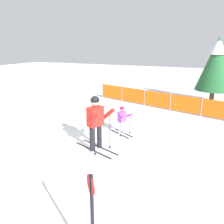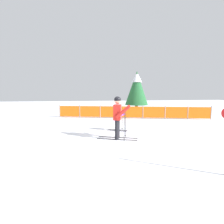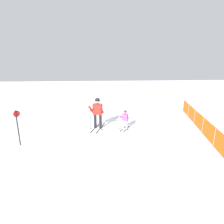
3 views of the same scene
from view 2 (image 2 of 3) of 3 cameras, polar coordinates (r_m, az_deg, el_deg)
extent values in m
plane|color=white|center=(7.01, 0.24, -9.22)|extent=(60.00, 60.00, 0.00)
cube|color=black|center=(7.39, 1.91, -8.32)|extent=(1.57, 0.56, 0.02)
cube|color=black|center=(7.09, 1.58, -8.96)|extent=(1.57, 0.56, 0.02)
cylinder|color=black|center=(7.30, 1.92, -5.30)|extent=(0.16, 0.16, 0.78)
cylinder|color=black|center=(7.00, 1.59, -5.82)|extent=(0.16, 0.16, 0.78)
cube|color=red|center=(7.03, 1.78, -0.05)|extent=(0.41, 0.54, 0.60)
cylinder|color=red|center=(7.30, 3.94, 0.51)|extent=(0.56, 0.29, 0.49)
cylinder|color=red|center=(6.70, 3.45, -0.04)|extent=(0.56, 0.29, 0.49)
sphere|color=#D8AD8C|center=(6.99, 1.79, 3.66)|extent=(0.26, 0.26, 0.26)
sphere|color=black|center=(6.99, 1.79, 4.03)|extent=(0.27, 0.27, 0.27)
cylinder|color=black|center=(7.39, 4.49, -3.62)|extent=(0.02, 0.02, 1.21)
cylinder|color=black|center=(7.51, 4.45, -7.71)|extent=(0.07, 0.07, 0.01)
cylinder|color=black|center=(6.76, 4.02, -4.58)|extent=(0.02, 0.02, 1.21)
cylinder|color=black|center=(6.89, 3.98, -9.02)|extent=(0.07, 0.07, 0.01)
cube|color=black|center=(8.81, 1.86, -5.86)|extent=(0.91, 0.51, 0.02)
cube|color=black|center=(8.63, 1.48, -6.12)|extent=(0.91, 0.51, 0.02)
cylinder|color=silver|center=(8.76, 1.87, -4.27)|extent=(0.10, 0.10, 0.48)
cylinder|color=silver|center=(8.58, 1.49, -4.50)|extent=(0.10, 0.10, 0.48)
cube|color=#B24CD8|center=(8.60, 1.69, -1.61)|extent=(0.29, 0.34, 0.37)
cylinder|color=#B24CD8|center=(8.72, 3.10, -1.14)|extent=(0.36, 0.24, 0.25)
cylinder|color=#B24CD8|center=(8.37, 2.40, -1.47)|extent=(0.36, 0.24, 0.25)
sphere|color=#D8AD8C|center=(8.57, 1.70, 0.24)|extent=(0.16, 0.16, 0.16)
sphere|color=red|center=(8.56, 1.70, 0.43)|extent=(0.17, 0.17, 0.17)
cylinder|color=black|center=(8.81, 3.32, -3.47)|extent=(0.02, 0.02, 0.74)
cylinder|color=black|center=(8.87, 3.30, -5.45)|extent=(0.07, 0.07, 0.01)
cylinder|color=black|center=(8.38, 2.46, -3.99)|extent=(0.02, 0.02, 0.74)
cylinder|color=black|center=(8.45, 2.45, -6.07)|extent=(0.07, 0.07, 0.01)
cylinder|color=gray|center=(13.66, -16.70, 0.29)|extent=(0.06, 0.06, 0.94)
cylinder|color=gray|center=(13.14, -10.48, 0.22)|extent=(0.06, 0.06, 0.94)
cylinder|color=gray|center=(12.79, -3.84, 0.14)|extent=(0.06, 0.06, 0.94)
cylinder|color=gray|center=(12.62, 3.07, 0.06)|extent=(0.06, 0.06, 0.94)
cylinder|color=gray|center=(12.64, 10.07, -0.03)|extent=(0.06, 0.06, 0.94)
cylinder|color=gray|center=(12.84, 16.95, -0.11)|extent=(0.06, 0.06, 0.94)
cylinder|color=gray|center=(13.22, 23.52, -0.19)|extent=(0.06, 0.06, 0.94)
cylinder|color=gray|center=(13.77, 29.65, -0.26)|extent=(0.06, 0.06, 0.94)
cube|color=orange|center=(13.38, -13.65, 0.25)|extent=(1.50, 0.43, 0.79)
cube|color=orange|center=(12.94, -7.21, 0.18)|extent=(1.50, 0.43, 0.79)
cube|color=orange|center=(12.68, -0.41, 0.10)|extent=(1.50, 0.43, 0.79)
cube|color=orange|center=(12.61, 6.57, 0.01)|extent=(1.50, 0.43, 0.79)
cube|color=orange|center=(12.72, 13.54, -0.07)|extent=(1.50, 0.43, 0.79)
cube|color=orange|center=(13.01, 20.28, -0.15)|extent=(1.50, 0.43, 0.79)
cube|color=orange|center=(13.48, 26.65, -0.22)|extent=(1.50, 0.43, 0.79)
cylinder|color=#4C3823|center=(15.46, 7.96, 0.92)|extent=(0.25, 0.25, 0.78)
cone|color=#266836|center=(15.39, 8.07, 7.75)|extent=(1.98, 1.98, 2.90)
cone|color=white|center=(15.44, 8.13, 11.19)|extent=(0.89, 0.89, 0.87)
camera|label=1|loc=(4.80, 66.35, 17.80)|focal=35.00mm
camera|label=3|loc=(12.77, 49.11, 11.32)|focal=28.00mm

